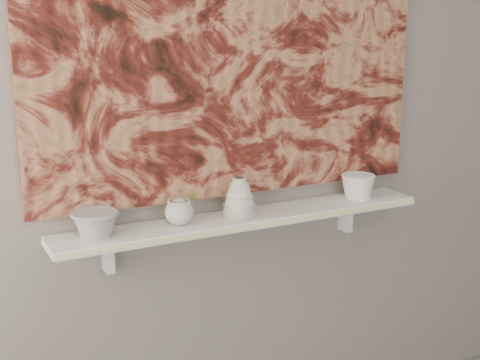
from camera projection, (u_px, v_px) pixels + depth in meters
wall_back at (233, 95)px, 2.37m from camera, size 3.60×0.00×3.60m
shelf at (245, 219)px, 2.39m from camera, size 1.40×0.18×0.03m
shelf_stripe at (258, 226)px, 2.31m from camera, size 1.40×0.01×0.02m
bracket_left at (108, 255)px, 2.25m from camera, size 0.03×0.06×0.12m
bracket_right at (346, 216)px, 2.69m from camera, size 0.03×0.06×0.12m
painting at (235, 40)px, 2.32m from camera, size 1.50×0.02×1.10m
house_motif at (340, 120)px, 2.58m from camera, size 0.09×0.00×0.08m
bowl_grey at (95, 224)px, 2.14m from camera, size 0.19×0.19×0.09m
cup_cream at (179, 212)px, 2.27m from camera, size 0.13×0.13×0.09m
bell_vessel at (239, 197)px, 2.36m from camera, size 0.15×0.15×0.14m
bowl_white at (358, 186)px, 2.60m from camera, size 0.15×0.15×0.10m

